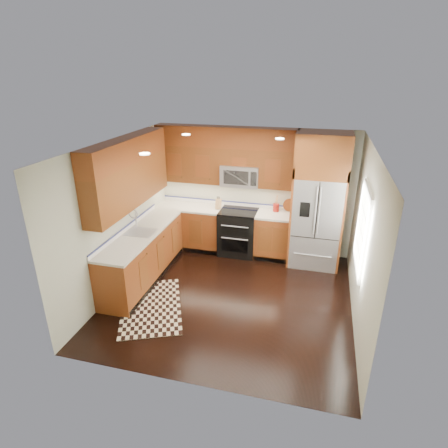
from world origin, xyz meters
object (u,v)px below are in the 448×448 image
(knife_block, at_px, (218,204))
(utensil_crock, at_px, (276,206))
(range, at_px, (238,232))
(rug, at_px, (151,306))
(refrigerator, at_px, (318,201))

(knife_block, distance_m, utensil_crock, 1.19)
(knife_block, bearing_deg, range, -6.11)
(range, xyz_separation_m, utensil_crock, (0.74, 0.19, 0.59))
(knife_block, bearing_deg, rug, -102.33)
(range, height_order, knife_block, knife_block)
(utensil_crock, bearing_deg, refrigerator, -15.61)
(range, relative_size, rug, 0.60)
(refrigerator, bearing_deg, rug, -138.02)
(refrigerator, height_order, knife_block, refrigerator)
(rug, bearing_deg, range, 43.81)
(knife_block, relative_size, utensil_crock, 0.77)
(utensil_crock, bearing_deg, range, -165.60)
(range, bearing_deg, rug, -112.56)
(rug, xyz_separation_m, utensil_crock, (1.69, 2.48, 1.05))
(utensil_crock, bearing_deg, knife_block, -173.12)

